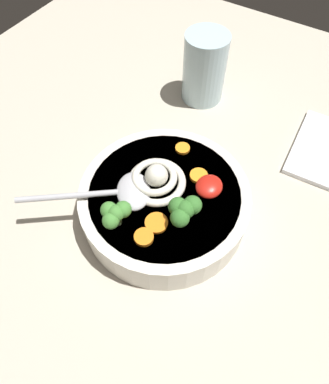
{
  "coord_description": "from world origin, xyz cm",
  "views": [
    {
      "loc": [
        22.3,
        10.16,
        46.66
      ],
      "look_at": [
        0.54,
        -3.27,
        8.62
      ],
      "focal_mm": 32.65,
      "sensor_mm": 36.0,
      "label": 1
    }
  ],
  "objects_px": {
    "soup_spoon": "(123,192)",
    "soup_bowl": "(164,203)",
    "noodle_pile": "(156,179)",
    "drinking_glass": "(204,68)"
  },
  "relations": [
    {
      "from": "soup_spoon",
      "to": "drinking_glass",
      "type": "relative_size",
      "value": 1.32
    },
    {
      "from": "soup_spoon",
      "to": "noodle_pile",
      "type": "bearing_deg",
      "value": -162.48
    },
    {
      "from": "soup_spoon",
      "to": "drinking_glass",
      "type": "distance_m",
      "value": 0.28
    },
    {
      "from": "drinking_glass",
      "to": "soup_spoon",
      "type": "bearing_deg",
      "value": 6.22
    },
    {
      "from": "soup_spoon",
      "to": "soup_bowl",
      "type": "bearing_deg",
      "value": 180.0
    },
    {
      "from": "noodle_pile",
      "to": "soup_spoon",
      "type": "relative_size",
      "value": 0.54
    },
    {
      "from": "noodle_pile",
      "to": "soup_spoon",
      "type": "distance_m",
      "value": 0.05
    },
    {
      "from": "noodle_pile",
      "to": "soup_spoon",
      "type": "bearing_deg",
      "value": -35.42
    },
    {
      "from": "noodle_pile",
      "to": "drinking_glass",
      "type": "distance_m",
      "value": 0.25
    },
    {
      "from": "soup_bowl",
      "to": "soup_spoon",
      "type": "bearing_deg",
      "value": -52.94
    }
  ]
}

